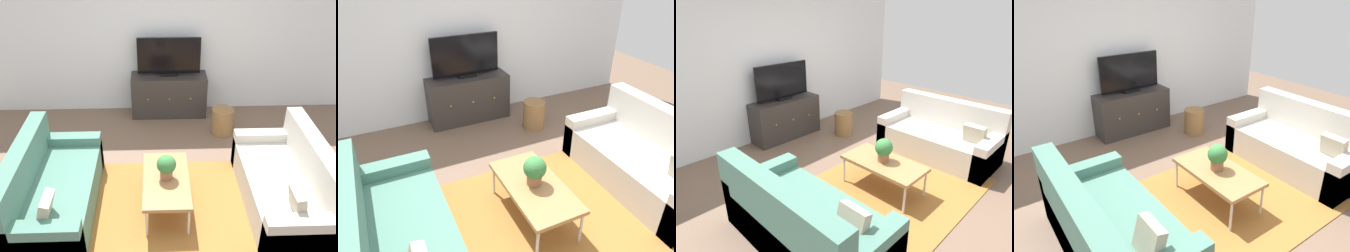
# 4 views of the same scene
# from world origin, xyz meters

# --- Properties ---
(ground_plane) EXTENTS (10.00, 10.00, 0.00)m
(ground_plane) POSITION_xyz_m (0.00, 0.00, 0.00)
(ground_plane) COLOR brown
(wall_back) EXTENTS (6.40, 0.12, 2.70)m
(wall_back) POSITION_xyz_m (0.00, 2.55, 1.35)
(wall_back) COLOR white
(wall_back) RESTS_ON ground_plane
(area_rug) EXTENTS (2.50, 1.90, 0.01)m
(area_rug) POSITION_xyz_m (0.00, -0.15, 0.01)
(area_rug) COLOR #9E662D
(area_rug) RESTS_ON ground_plane
(couch_left_side) EXTENTS (0.88, 1.80, 0.88)m
(couch_left_side) POSITION_xyz_m (-1.44, -0.10, 0.29)
(couch_left_side) COLOR #4C7A6B
(couch_left_side) RESTS_ON ground_plane
(couch_right_side) EXTENTS (0.88, 1.80, 0.88)m
(couch_right_side) POSITION_xyz_m (1.44, -0.10, 0.29)
(couch_right_side) COLOR beige
(couch_right_side) RESTS_ON ground_plane
(coffee_table) EXTENTS (0.55, 1.05, 0.42)m
(coffee_table) POSITION_xyz_m (-0.05, -0.07, 0.39)
(coffee_table) COLOR #A37547
(coffee_table) RESTS_ON ground_plane
(potted_plant) EXTENTS (0.23, 0.23, 0.31)m
(potted_plant) POSITION_xyz_m (-0.05, -0.06, 0.59)
(potted_plant) COLOR #936042
(potted_plant) RESTS_ON coffee_table
(tv_console) EXTENTS (1.27, 0.47, 0.72)m
(tv_console) POSITION_xyz_m (0.07, 2.27, 0.36)
(tv_console) COLOR #332D2B
(tv_console) RESTS_ON ground_plane
(flat_screen_tv) EXTENTS (1.04, 0.16, 0.64)m
(flat_screen_tv) POSITION_xyz_m (0.07, 2.29, 1.05)
(flat_screen_tv) COLOR black
(flat_screen_tv) RESTS_ON tv_console
(wicker_basket) EXTENTS (0.34, 0.34, 0.43)m
(wicker_basket) POSITION_xyz_m (0.90, 1.59, 0.22)
(wicker_basket) COLOR olive
(wicker_basket) RESTS_ON ground_plane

